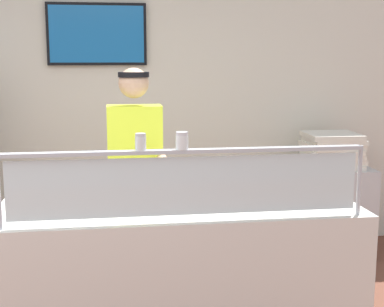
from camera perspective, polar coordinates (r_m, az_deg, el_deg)
shop_rear_unit at (r=5.31m, az=-4.11°, el=4.69°), size 6.55×0.13×2.70m
serving_counter at (r=3.50m, az=-1.21°, el=-12.95°), size 2.15×0.76×0.95m
sneeze_guard at (r=2.98m, az=-0.50°, el=-2.24°), size 1.97×0.06×0.40m
pizza_tray at (r=3.43m, az=-5.22°, el=-4.81°), size 0.48×0.48×0.04m
pizza_server at (r=3.40m, az=-5.03°, el=-4.53°), size 0.08×0.28×0.01m
parmesan_shaker at (r=2.93m, az=-5.27°, el=1.08°), size 0.06×0.06×0.09m
pepper_flake_shaker at (r=2.94m, az=-1.03°, el=1.20°), size 0.07×0.07×0.09m
worker_figure at (r=3.97m, az=-5.74°, el=-2.23°), size 0.41×0.50×1.76m
prep_shelf at (r=5.37m, az=13.86°, el=-5.75°), size 0.70×0.55×0.84m
pizza_box_stack at (r=5.25m, az=14.12°, el=0.33°), size 0.50×0.49×0.31m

